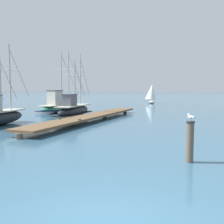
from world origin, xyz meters
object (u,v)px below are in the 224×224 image
at_px(fishing_boat_3, 59,106).
at_px(mooring_piling, 190,141).
at_px(perched_seagull, 191,117).
at_px(fishing_boat_0, 74,110).
at_px(distant_sailboat, 151,94).

bearing_deg(fishing_boat_3, mooring_piling, -46.87).
height_order(mooring_piling, perched_seagull, perched_seagull).
xyz_separation_m(fishing_boat_3, mooring_piling, (14.56, -15.54, 0.10)).
bearing_deg(fishing_boat_0, perched_seagull, -47.50).
xyz_separation_m(fishing_boat_3, perched_seagull, (14.56, -15.54, 0.94)).
distance_m(mooring_piling, distant_sailboat, 37.17).
bearing_deg(mooring_piling, fishing_boat_3, 133.13).
relative_size(fishing_boat_0, fishing_boat_3, 0.95).
height_order(fishing_boat_0, mooring_piling, fishing_boat_0).
bearing_deg(fishing_boat_0, distant_sailboat, 84.26).
height_order(fishing_boat_0, fishing_boat_3, fishing_boat_3).
xyz_separation_m(fishing_boat_0, distant_sailboat, (2.45, 24.37, 1.01)).
xyz_separation_m(fishing_boat_0, mooring_piling, (10.84, -11.83, 0.10)).
height_order(mooring_piling, distant_sailboat, distant_sailboat).
relative_size(fishing_boat_0, mooring_piling, 4.91).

